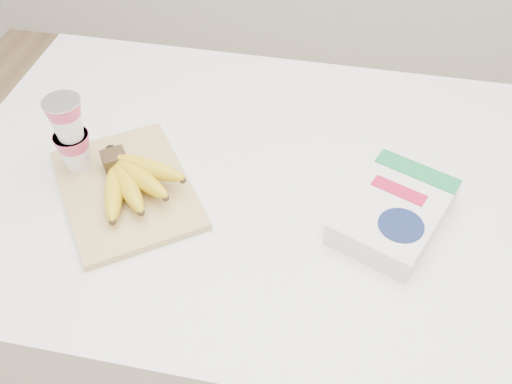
% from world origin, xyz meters
% --- Properties ---
extents(room, '(4.00, 4.00, 4.00)m').
position_xyz_m(room, '(0.00, 0.00, 1.35)').
color(room, tan).
rests_on(room, ground).
extents(table, '(1.35, 0.90, 1.02)m').
position_xyz_m(table, '(0.00, 0.00, 0.51)').
color(table, white).
rests_on(table, ground).
extents(cutting_board, '(0.39, 0.41, 0.02)m').
position_xyz_m(cutting_board, '(-0.28, -0.09, 1.02)').
color(cutting_board, tan).
rests_on(cutting_board, table).
extents(bananas, '(0.20, 0.20, 0.07)m').
position_xyz_m(bananas, '(-0.26, -0.10, 1.06)').
color(bananas, '#382816').
rests_on(bananas, cutting_board).
extents(yogurt_stack, '(0.08, 0.08, 0.17)m').
position_xyz_m(yogurt_stack, '(-0.39, -0.06, 1.12)').
color(yogurt_stack, white).
rests_on(yogurt_stack, cutting_board).
extents(cereal_box, '(0.25, 0.29, 0.06)m').
position_xyz_m(cereal_box, '(0.25, -0.06, 1.04)').
color(cereal_box, white).
rests_on(cereal_box, table).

